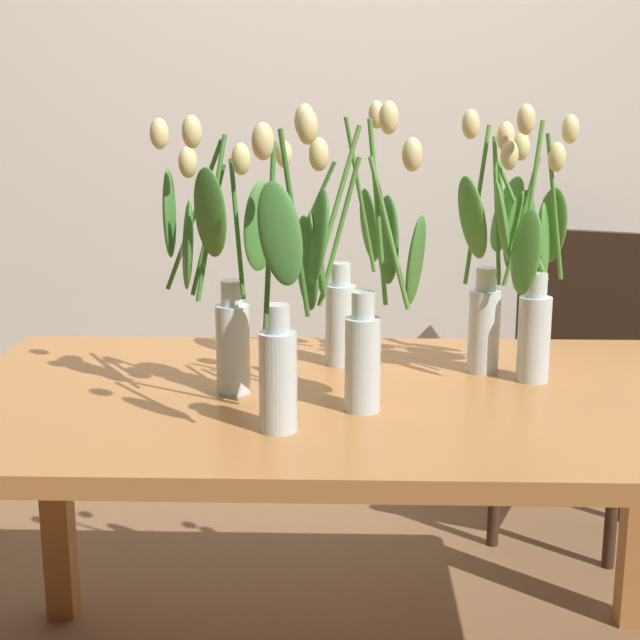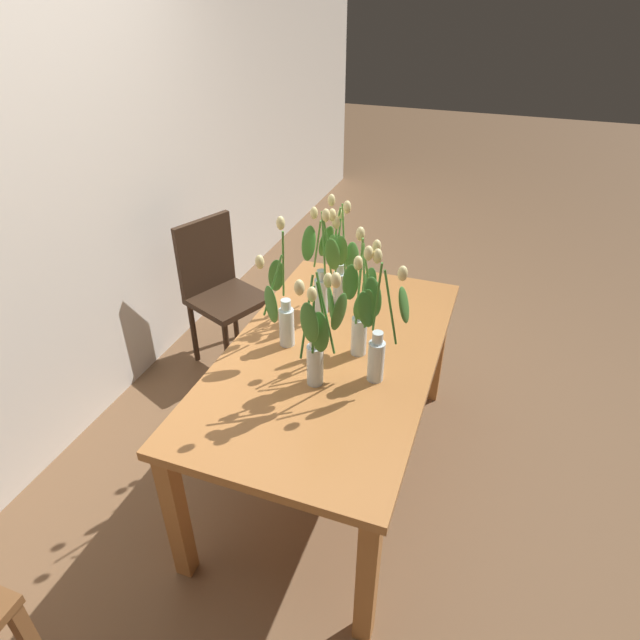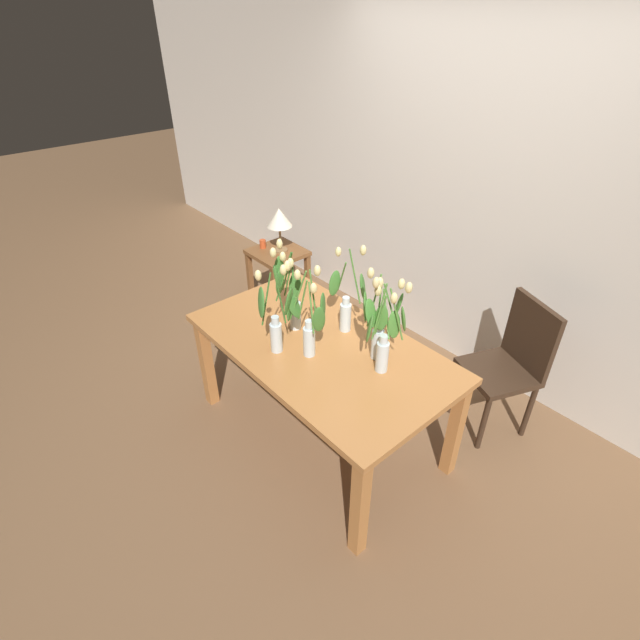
# 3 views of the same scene
# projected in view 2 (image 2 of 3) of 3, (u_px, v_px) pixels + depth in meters

# --- Properties ---
(ground_plane) EXTENTS (18.00, 18.00, 0.00)m
(ground_plane) POSITION_uv_depth(u_px,v_px,m) (330.00, 467.00, 2.78)
(ground_plane) COLOR brown
(room_wall_rear) EXTENTS (9.00, 0.10, 2.70)m
(room_wall_rear) POSITION_uv_depth(u_px,v_px,m) (38.00, 181.00, 2.46)
(room_wall_rear) COLOR silver
(room_wall_rear) RESTS_ON ground
(dining_table) EXTENTS (1.60, 0.90, 0.74)m
(dining_table) POSITION_uv_depth(u_px,v_px,m) (332.00, 368.00, 2.43)
(dining_table) COLOR #B7753D
(dining_table) RESTS_ON ground
(tulip_vase_0) EXTENTS (0.12, 0.23, 0.56)m
(tulip_vase_0) POSITION_uv_depth(u_px,v_px,m) (379.00, 341.00, 2.13)
(tulip_vase_0) COLOR silver
(tulip_vase_0) RESTS_ON dining_table
(tulip_vase_1) EXTENTS (0.24, 0.15, 0.58)m
(tulip_vase_1) POSITION_uv_depth(u_px,v_px,m) (282.00, 311.00, 2.33)
(tulip_vase_1) COLOR silver
(tulip_vase_1) RESTS_ON dining_table
(tulip_vase_2) EXTENTS (0.25, 0.22, 0.57)m
(tulip_vase_2) POSITION_uv_depth(u_px,v_px,m) (362.00, 310.00, 2.25)
(tulip_vase_2) COLOR silver
(tulip_vase_2) RESTS_ON dining_table
(tulip_vase_3) EXTENTS (0.25, 0.18, 0.55)m
(tulip_vase_3) POSITION_uv_depth(u_px,v_px,m) (319.00, 339.00, 2.05)
(tulip_vase_3) COLOR silver
(tulip_vase_3) RESTS_ON dining_table
(tulip_vase_4) EXTENTS (0.23, 0.23, 0.56)m
(tulip_vase_4) POSITION_uv_depth(u_px,v_px,m) (324.00, 269.00, 2.55)
(tulip_vase_4) COLOR silver
(tulip_vase_4) RESTS_ON dining_table
(tulip_vase_5) EXTENTS (0.19, 0.25, 0.57)m
(tulip_vase_5) POSITION_uv_depth(u_px,v_px,m) (339.00, 269.00, 2.60)
(tulip_vase_5) COLOR silver
(tulip_vase_5) RESTS_ON dining_table
(dining_chair) EXTENTS (0.52, 0.52, 0.93)m
(dining_chair) POSITION_uv_depth(u_px,v_px,m) (219.00, 285.00, 3.34)
(dining_chair) COLOR #382619
(dining_chair) RESTS_ON ground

